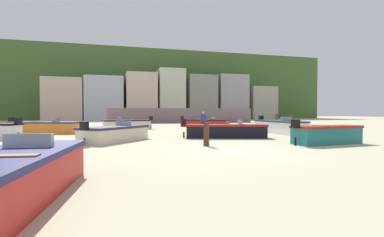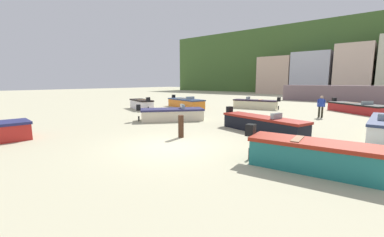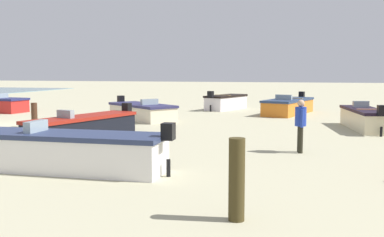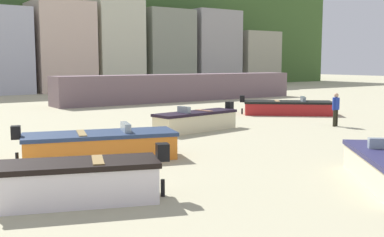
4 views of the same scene
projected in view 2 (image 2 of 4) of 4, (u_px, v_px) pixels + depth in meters
name	position (u px, v px, depth m)	size (l,w,h in m)	color
ground_plane	(171.00, 147.00, 10.16)	(160.00, 160.00, 0.00)	#B2AC8B
headland_hill	(362.00, 61.00, 59.34)	(90.00, 32.00, 15.19)	#3F602C
harbor_pier	(374.00, 95.00, 29.74)	(21.18, 2.40, 2.13)	slate
townhouse_far_left	(277.00, 76.00, 53.99)	(6.92, 6.16, 7.85)	#CDAD97
townhouse_left	(312.00, 74.00, 49.37)	(7.05, 6.01, 8.35)	#B5B9C8
townhouse_centre_left	(354.00, 70.00, 44.88)	(5.90, 6.00, 9.28)	beige
boat_black_1	(262.00, 124.00, 12.99)	(5.16, 2.54, 1.15)	black
boat_white_2	(141.00, 104.00, 23.80)	(3.83, 2.41, 1.25)	white
boat_red_5	(357.00, 108.00, 20.91)	(5.05, 4.58, 1.12)	#B01F20
boat_orange_6	(186.00, 103.00, 25.49)	(5.10, 2.89, 1.19)	orange
boat_cream_7	(172.00, 114.00, 17.00)	(3.94, 4.33, 1.13)	beige
boat_cream_8	(255.00, 104.00, 24.29)	(4.56, 1.84, 1.19)	beige
boat_teal_9	(312.00, 155.00, 7.40)	(3.96, 1.56, 1.23)	#1E7271
mooring_post_mid_beach	(181.00, 126.00, 11.74)	(0.27, 0.27, 1.08)	#43281A
beach_walker_foreground	(321.00, 105.00, 18.20)	(0.54, 0.40, 1.62)	black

